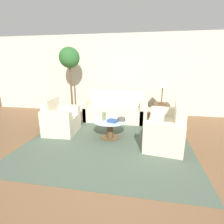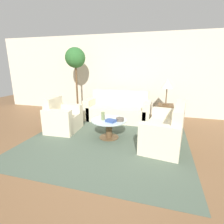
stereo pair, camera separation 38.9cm
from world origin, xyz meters
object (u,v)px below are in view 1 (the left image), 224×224
at_px(potted_plant, 70,66).
at_px(vase, 104,116).
at_px(bowl, 121,119).
at_px(sofa_main, 115,110).
at_px(table_lamp, 163,84).
at_px(book_stack, 113,121).
at_px(armchair, 60,121).
at_px(loveseat, 168,129).
at_px(coffee_table, 110,126).

xyz_separation_m(potted_plant, vase, (1.41, -1.54, -1.06)).
xyz_separation_m(vase, bowl, (0.39, 0.03, -0.06)).
height_order(sofa_main, table_lamp, table_lamp).
distance_m(sofa_main, vase, 1.43).
distance_m(vase, book_stack, 0.24).
distance_m(table_lamp, book_stack, 2.00).
xyz_separation_m(vase, book_stack, (0.21, -0.10, -0.06)).
distance_m(potted_plant, vase, 2.34).
distance_m(armchair, table_lamp, 2.94).
xyz_separation_m(loveseat, table_lamp, (-0.04, 1.36, 0.83)).
height_order(loveseat, table_lamp, table_lamp).
bearing_deg(coffee_table, table_lamp, 48.03).
bearing_deg(vase, table_lamp, 45.80).
relative_size(sofa_main, armchair, 2.23).
xyz_separation_m(sofa_main, book_stack, (0.21, -1.51, 0.17)).
xyz_separation_m(loveseat, potted_plant, (-2.81, 1.50, 1.29)).
xyz_separation_m(table_lamp, bowl, (-0.98, -1.37, -0.65)).
distance_m(loveseat, vase, 1.42).
bearing_deg(coffee_table, armchair, 175.08).
bearing_deg(coffee_table, sofa_main, 95.21).
xyz_separation_m(loveseat, coffee_table, (-1.27, -0.01, -0.01)).
xyz_separation_m(bowl, book_stack, (-0.17, -0.13, -0.01)).
height_order(loveseat, vase, loveseat).
distance_m(sofa_main, armchair, 1.72).
distance_m(loveseat, bowl, 1.03).
height_order(table_lamp, book_stack, table_lamp).
bearing_deg(armchair, sofa_main, -45.50).
height_order(sofa_main, bowl, sofa_main).
bearing_deg(table_lamp, book_stack, -127.53).
distance_m(loveseat, book_stack, 1.21).
bearing_deg(table_lamp, potted_plant, 177.15).
bearing_deg(vase, bowl, 4.28).
distance_m(sofa_main, bowl, 1.44).
bearing_deg(bowl, potted_plant, 139.92).
height_order(armchair, coffee_table, armchair).
distance_m(coffee_table, vase, 0.28).
bearing_deg(book_stack, bowl, 56.24).
xyz_separation_m(potted_plant, book_stack, (1.62, -1.64, -1.12)).
bearing_deg(potted_plant, loveseat, -28.05).
relative_size(armchair, potted_plant, 0.40).
distance_m(sofa_main, book_stack, 1.53).
height_order(coffee_table, bowl, bowl).
bearing_deg(armchair, vase, -100.02).
relative_size(coffee_table, table_lamp, 1.17).
height_order(vase, book_stack, vase).
relative_size(loveseat, table_lamp, 2.21).
distance_m(coffee_table, bowl, 0.32).
bearing_deg(vase, loveseat, 1.69).
height_order(table_lamp, bowl, table_lamp).
distance_m(armchair, loveseat, 2.56).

